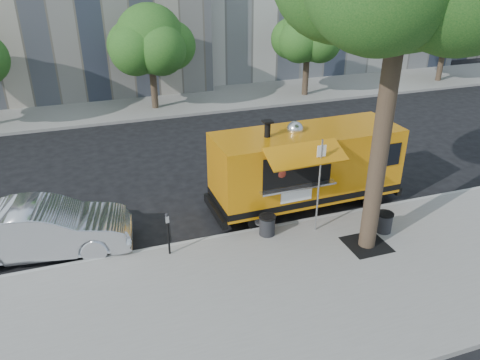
% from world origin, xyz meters
% --- Properties ---
extents(ground, '(120.00, 120.00, 0.00)m').
position_xyz_m(ground, '(0.00, 0.00, 0.00)').
color(ground, black).
rests_on(ground, ground).
extents(sidewalk, '(60.00, 6.00, 0.15)m').
position_xyz_m(sidewalk, '(0.00, -4.00, 0.07)').
color(sidewalk, gray).
rests_on(sidewalk, ground).
extents(curb, '(60.00, 0.14, 0.16)m').
position_xyz_m(curb, '(0.00, -0.93, 0.07)').
color(curb, '#999993').
rests_on(curb, ground).
extents(far_sidewalk, '(60.00, 5.00, 0.15)m').
position_xyz_m(far_sidewalk, '(0.00, 13.50, 0.07)').
color(far_sidewalk, gray).
rests_on(far_sidewalk, ground).
extents(tree_well, '(1.20, 1.20, 0.02)m').
position_xyz_m(tree_well, '(2.60, -2.80, 0.15)').
color(tree_well, black).
rests_on(tree_well, sidewalk).
extents(far_tree_b, '(3.60, 3.60, 5.50)m').
position_xyz_m(far_tree_b, '(-1.00, 12.70, 3.83)').
color(far_tree_b, '#33261C').
rests_on(far_tree_b, far_sidewalk).
extents(far_tree_c, '(3.24, 3.24, 5.21)m').
position_xyz_m(far_tree_c, '(8.00, 12.40, 3.72)').
color(far_tree_c, '#33261C').
rests_on(far_tree_c, far_sidewalk).
extents(far_tree_d, '(3.78, 3.78, 5.64)m').
position_xyz_m(far_tree_d, '(18.00, 12.60, 3.89)').
color(far_tree_d, '#33261C').
rests_on(far_tree_d, far_sidewalk).
extents(sign_post, '(0.28, 0.06, 3.00)m').
position_xyz_m(sign_post, '(1.55, -1.55, 1.85)').
color(sign_post, silver).
rests_on(sign_post, sidewalk).
extents(parking_meter, '(0.11, 0.11, 1.33)m').
position_xyz_m(parking_meter, '(-3.00, -1.35, 0.98)').
color(parking_meter, black).
rests_on(parking_meter, sidewalk).
extents(food_truck, '(6.63, 3.15, 3.24)m').
position_xyz_m(food_truck, '(1.97, 0.17, 1.53)').
color(food_truck, orange).
rests_on(food_truck, ground).
extents(sedan, '(5.05, 2.33, 1.61)m').
position_xyz_m(sedan, '(-6.32, 0.08, 0.80)').
color(sedan, silver).
rests_on(sedan, ground).
extents(trash_bin_left, '(0.52, 0.52, 0.63)m').
position_xyz_m(trash_bin_left, '(0.03, -1.30, 0.49)').
color(trash_bin_left, black).
rests_on(trash_bin_left, sidewalk).
extents(trash_bin_right, '(0.53, 0.53, 0.63)m').
position_xyz_m(trash_bin_right, '(3.50, -2.31, 0.49)').
color(trash_bin_right, black).
rests_on(trash_bin_right, sidewalk).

